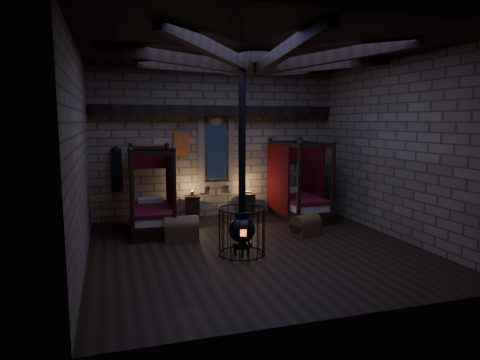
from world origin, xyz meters
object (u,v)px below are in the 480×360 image
object	(u,v)px
bed_left	(152,211)
stove	(242,226)
trunk_right	(306,226)
trunk_left	(182,229)
bed_right	(298,199)

from	to	relation	value
bed_left	stove	bearing A→B (deg)	-54.82
trunk_right	stove	xyz separation A→B (m)	(-1.96, -1.05, 0.38)
trunk_left	stove	distance (m)	1.84
trunk_left	trunk_right	distance (m)	3.00
bed_left	stove	size ratio (longest dim) A/B	0.52
stove	bed_right	bearing A→B (deg)	61.01
bed_right	trunk_right	bearing A→B (deg)	-109.91
bed_right	trunk_right	size ratio (longest dim) A/B	2.64
trunk_left	trunk_right	bearing A→B (deg)	0.20
bed_left	trunk_right	world-z (taller)	bed_left
trunk_left	stove	bearing A→B (deg)	-47.21
bed_left	stove	world-z (taller)	stove
bed_left	stove	xyz separation A→B (m)	(1.59, -2.55, 0.09)
trunk_left	trunk_right	world-z (taller)	trunk_left
stove	trunk_left	bearing A→B (deg)	137.30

